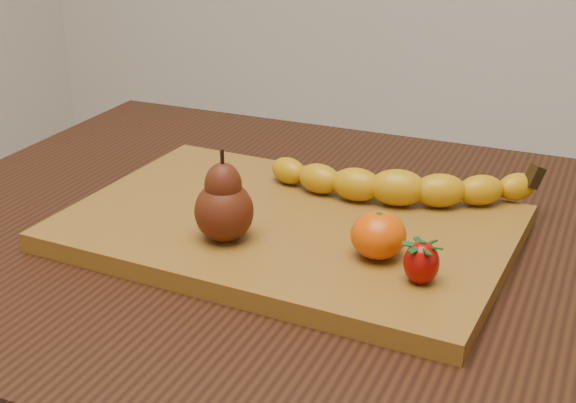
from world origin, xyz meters
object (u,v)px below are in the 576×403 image
at_px(cutting_board, 288,228).
at_px(pear, 224,196).
at_px(table, 345,321).
at_px(mandarin, 378,235).

bearing_deg(cutting_board, pear, -117.81).
height_order(table, mandarin, mandarin).
height_order(cutting_board, mandarin, mandarin).
bearing_deg(cutting_board, table, 18.46).
bearing_deg(pear, table, 39.68).
distance_m(table, pear, 0.21).
relative_size(table, cutting_board, 2.22).
distance_m(cutting_board, pear, 0.09).
bearing_deg(pear, cutting_board, 59.26).
relative_size(cutting_board, mandarin, 8.61).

